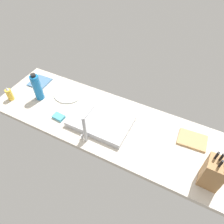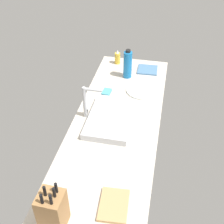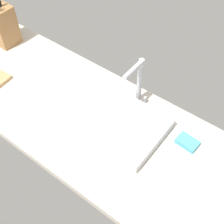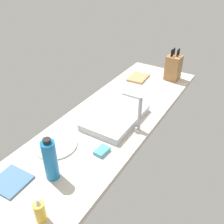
% 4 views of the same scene
% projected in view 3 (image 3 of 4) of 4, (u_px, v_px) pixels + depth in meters
% --- Properties ---
extents(countertop_slab, '(1.92, 0.60, 0.04)m').
position_uv_depth(countertop_slab, '(99.00, 126.00, 1.38)').
color(countertop_slab, beige).
rests_on(countertop_slab, ground).
extents(sink_basin, '(0.46, 0.30, 0.05)m').
position_uv_depth(sink_basin, '(112.00, 119.00, 1.36)').
color(sink_basin, '#B7BABF').
rests_on(sink_basin, countertop_slab).
extents(faucet, '(0.06, 0.13, 0.24)m').
position_uv_depth(faucet, '(138.00, 79.00, 1.34)').
color(faucet, '#B7BABF').
rests_on(faucet, countertop_slab).
extents(knife_block, '(0.12, 0.12, 0.27)m').
position_uv_depth(knife_block, '(3.00, 25.00, 1.66)').
color(knife_block, '#9E7042').
rests_on(knife_block, countertop_slab).
extents(dinner_plate, '(0.26, 0.26, 0.01)m').
position_uv_depth(dinner_plate, '(174.00, 206.00, 1.12)').
color(dinner_plate, silver).
rests_on(dinner_plate, countertop_slab).
extents(dish_sponge, '(0.09, 0.07, 0.02)m').
position_uv_depth(dish_sponge, '(187.00, 142.00, 1.29)').
color(dish_sponge, '#4CA3BC').
rests_on(dish_sponge, countertop_slab).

